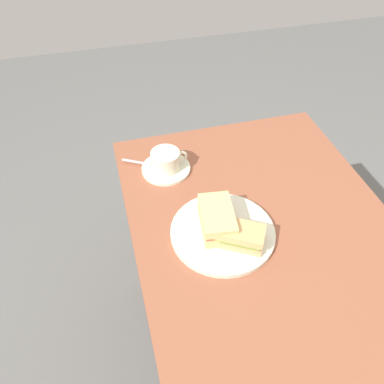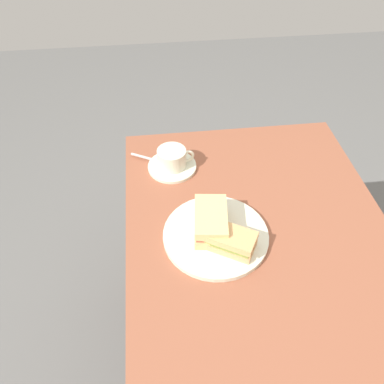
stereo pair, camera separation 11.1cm
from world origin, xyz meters
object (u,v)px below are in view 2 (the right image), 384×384
sandwich_front (211,221)px  coffee_saucer (172,166)px  coffee_cup (172,158)px  sandwich_plate (216,235)px  spoon (149,158)px  dining_table (261,289)px  sandwich_back (230,240)px

sandwich_front → coffee_saucer: (-0.27, -0.08, -0.04)m
coffee_saucer → coffee_cup: size_ratio=1.31×
sandwich_plate → coffee_cup: 0.31m
sandwich_plate → sandwich_front: sandwich_front is taller
sandwich_plate → spoon: bearing=-154.0°
dining_table → sandwich_front: bearing=-127.3°
sandwich_back → dining_table: bearing=67.1°
spoon → sandwich_plate: bearing=26.0°
sandwich_front → coffee_saucer: sandwich_front is taller
sandwich_front → coffee_saucer: size_ratio=0.98×
sandwich_front → spoon: (-0.31, -0.15, -0.03)m
spoon → coffee_cup: bearing=61.5°
sandwich_plate → sandwich_front: size_ratio=1.87×
sandwich_front → coffee_cup: size_ratio=1.28×
dining_table → coffee_cup: size_ratio=9.55×
sandwich_plate → dining_table: bearing=55.3°
sandwich_plate → coffee_saucer: 0.31m
sandwich_plate → sandwich_front: (-0.02, -0.01, 0.04)m
sandwich_back → sandwich_front: bearing=-147.3°
dining_table → sandwich_front: size_ratio=7.47×
coffee_saucer → sandwich_back: bearing=19.6°
sandwich_plate → coffee_cup: bearing=-162.9°
sandwich_back → coffee_saucer: size_ratio=0.94×
sandwich_plate → coffee_saucer: size_ratio=1.83×
sandwich_front → coffee_cup: 0.29m
sandwich_back → coffee_saucer: 0.36m
sandwich_back → spoon: (-0.38, -0.19, -0.03)m
dining_table → sandwich_front: 0.26m
sandwich_plate → coffee_cup: size_ratio=2.39×
sandwich_back → coffee_cup: bearing=-160.7°
sandwich_plate → spoon: spoon is taller
coffee_saucer → coffee_cup: 0.04m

